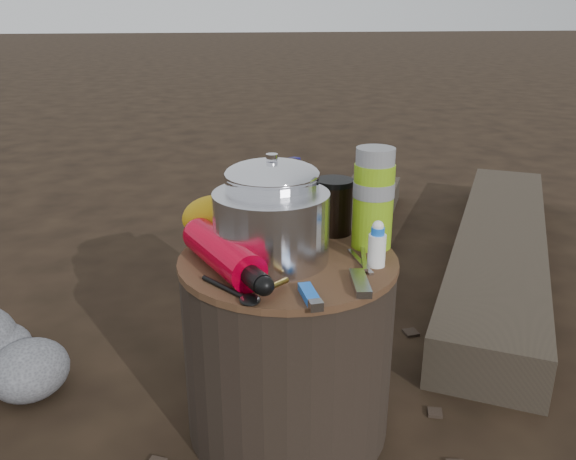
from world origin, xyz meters
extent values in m
plane|color=black|center=(0.00, 0.00, 0.00)|extent=(60.00, 60.00, 0.00)
cylinder|color=black|center=(0.00, 0.00, 0.21)|extent=(0.45, 0.45, 0.42)
cube|color=#342C22|center=(0.95, 0.74, 0.08)|extent=(1.20, 1.67, 0.15)
cube|color=#342C22|center=(0.49, 1.10, 0.05)|extent=(0.81, 1.28, 0.11)
cylinder|color=silver|center=(-0.03, 0.00, 0.49)|extent=(0.24, 0.24, 0.14)
cylinder|color=silver|center=(-0.02, 0.06, 0.52)|extent=(0.20, 0.20, 0.20)
cylinder|color=#80B616|center=(0.19, 0.03, 0.53)|extent=(0.09, 0.09, 0.22)
cylinder|color=black|center=(0.13, 0.13, 0.48)|extent=(0.08, 0.08, 0.13)
ellipsoid|color=#C8940E|center=(-0.14, 0.13, 0.47)|extent=(0.15, 0.12, 0.10)
cube|color=#14114F|center=(0.01, 0.19, 0.50)|extent=(0.13, 0.07, 0.16)
cube|color=blue|center=(0.00, -0.19, 0.43)|extent=(0.03, 0.09, 0.02)
cube|color=#A9A9AF|center=(0.11, -0.16, 0.43)|extent=(0.04, 0.11, 0.01)
cylinder|color=white|center=(0.17, -0.07, 0.46)|extent=(0.04, 0.04, 0.08)
camera|label=1|loc=(-0.21, -1.10, 0.90)|focal=36.37mm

